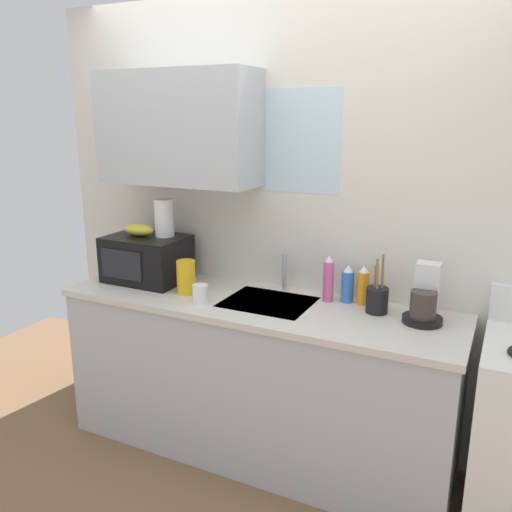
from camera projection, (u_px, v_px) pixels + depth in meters
name	position (u px, v px, depth m)	size (l,w,h in m)	color
kitchen_wall_assembly	(263.00, 206.00, 3.03)	(2.93, 0.42, 2.50)	silver
counter_unit	(256.00, 376.00, 2.95)	(2.16, 0.63, 0.90)	#B2B7BC
sink_faucet	(285.00, 272.00, 2.99)	(0.03, 0.03, 0.21)	#B2B5BA
microwave	(147.00, 258.00, 3.16)	(0.46, 0.35, 0.27)	black
banana_bunch	(139.00, 230.00, 3.14)	(0.20, 0.11, 0.07)	gold
paper_towel_roll	(164.00, 218.00, 3.10)	(0.11, 0.11, 0.22)	white
coffee_maker	(425.00, 300.00, 2.54)	(0.19, 0.21, 0.28)	black
dish_soap_bottle_pink	(329.00, 280.00, 2.81)	(0.06, 0.06, 0.25)	#E55999
dish_soap_bottle_blue	(347.00, 285.00, 2.81)	(0.07, 0.07, 0.20)	blue
dish_soap_bottle_orange	(363.00, 286.00, 2.77)	(0.06, 0.06, 0.21)	orange
cereal_canister	(186.00, 277.00, 2.94)	(0.10, 0.10, 0.19)	gold
mug_white	(201.00, 294.00, 2.81)	(0.08, 0.08, 0.10)	white
utensil_crock	(377.00, 299.00, 2.66)	(0.11, 0.11, 0.30)	black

